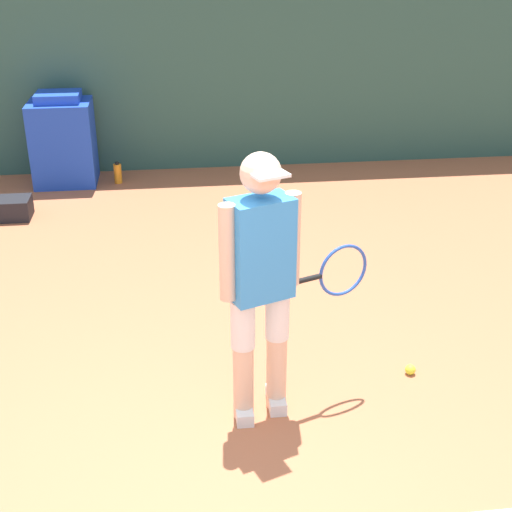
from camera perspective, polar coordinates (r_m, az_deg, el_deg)
The scene contains 5 objects.
back_wall at distance 8.35m, azimuth -6.43°, elevation 14.86°, with size 24.00×0.10×2.38m.
tennis_player at distance 3.92m, azimuth 0.53°, elevation -1.77°, with size 0.90×0.44×1.61m.
tennis_ball at distance 4.79m, azimuth 12.24°, elevation -8.87°, with size 0.07×0.07×0.07m.
covered_chair at distance 8.21m, azimuth -15.17°, elevation 8.90°, with size 0.67×0.58×1.01m.
water_bottle at distance 8.17m, azimuth -11.00°, elevation 6.52°, with size 0.09×0.09×0.24m.
Camera 1 is at (-0.09, -2.55, 2.67)m, focal length 50.00 mm.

